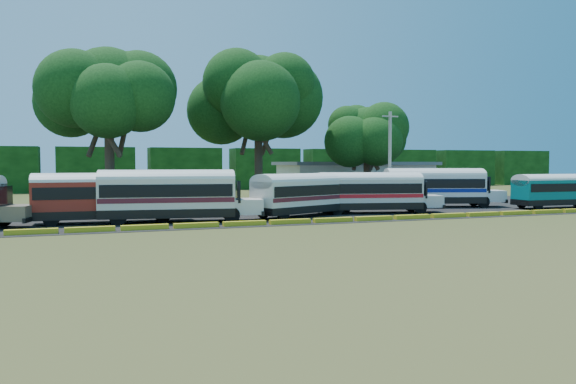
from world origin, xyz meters
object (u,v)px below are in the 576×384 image
object	(u,v)px
bus_cream_west	(171,193)
bus_white_red	(372,190)
bus_red	(104,194)
bus_teal	(556,189)
tree_west	(108,92)

from	to	relation	value
bus_cream_west	bus_white_red	size ratio (longest dim) A/B	1.09
bus_red	bus_cream_west	xyz separation A→B (m)	(4.12, -1.07, 0.08)
bus_red	bus_cream_west	world-z (taller)	bus_cream_west
bus_red	bus_teal	size ratio (longest dim) A/B	1.11
bus_cream_west	bus_white_red	distance (m)	15.56
bus_teal	tree_west	bearing A→B (deg)	161.42
bus_white_red	bus_teal	distance (m)	17.18
bus_white_red	bus_cream_west	bearing A→B (deg)	-163.08
bus_white_red	bus_teal	world-z (taller)	bus_white_red
bus_white_red	tree_west	world-z (taller)	tree_west
bus_cream_west	bus_white_red	bearing A→B (deg)	13.49
bus_cream_west	bus_teal	xyz separation A→B (m)	(32.64, 0.18, -0.27)
bus_cream_west	tree_west	xyz separation A→B (m)	(-3.18, 13.21, 7.89)
tree_west	bus_teal	bearing A→B (deg)	-20.00
bus_cream_west	bus_white_red	world-z (taller)	bus_cream_west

